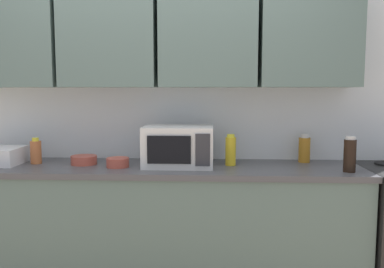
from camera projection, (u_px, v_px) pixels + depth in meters
The scene contains 9 objects.
wall_back_with_cabinets at pixel (160, 70), 2.99m from camera, with size 3.72×0.38×2.60m.
counter_run at pixel (158, 227), 2.88m from camera, with size 2.85×0.63×0.90m.
microwave at pixel (179, 146), 2.81m from camera, with size 0.48×0.37×0.28m.
bottle_spice_jar at pixel (36, 152), 2.91m from camera, with size 0.08×0.08×0.19m.
bottle_soy_dark at pixel (350, 155), 2.60m from camera, with size 0.08×0.08×0.23m.
bottle_yellow_mustard at pixel (231, 150), 2.84m from camera, with size 0.07×0.07×0.22m.
bottle_amber_vinegar at pixel (304, 149), 2.96m from camera, with size 0.08×0.08×0.21m.
bowl_ceramic_small at pixel (118, 162), 2.78m from camera, with size 0.16×0.16×0.06m, color #B24C3D.
bowl_mixing_large at pixel (84, 160), 2.88m from camera, with size 0.18×0.18×0.06m, color #B24C3D.
Camera 1 is at (0.38, -3.08, 1.42)m, focal length 37.68 mm.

